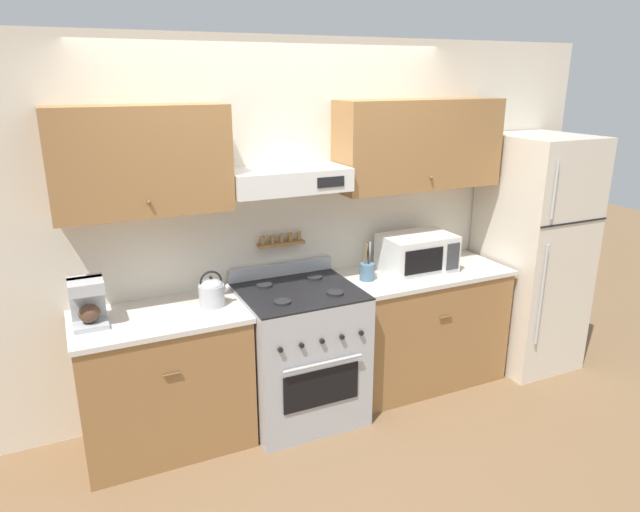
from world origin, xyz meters
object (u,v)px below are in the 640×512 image
microwave (417,253)px  utensil_crock (367,271)px  refrigerator (532,253)px  tea_kettle (212,291)px  coffee_maker (88,302)px  stove_range (300,353)px

microwave → utensil_crock: 0.44m
refrigerator → utensil_crock: refrigerator is taller
tea_kettle → utensil_crock: bearing=0.0°
microwave → coffee_maker: bearing=179.8°
stove_range → utensil_crock: (0.55, 0.06, 0.50)m
stove_range → refrigerator: size_ratio=0.55×
refrigerator → coffee_maker: refrigerator is taller
refrigerator → tea_kettle: (-2.60, 0.08, 0.07)m
stove_range → coffee_maker: 1.42m
stove_range → utensil_crock: bearing=6.0°
tea_kettle → stove_range: bearing=-5.7°
refrigerator → microwave: bearing=174.7°
refrigerator → coffee_maker: (-3.32, 0.10, 0.11)m
coffee_maker → microwave: 2.28m
stove_range → microwave: 1.14m
coffee_maker → utensil_crock: size_ratio=1.02×
refrigerator → coffee_maker: 3.33m
microwave → utensil_crock: bearing=-177.6°
stove_range → tea_kettle: 0.78m
stove_range → coffee_maker: bearing=176.4°
tea_kettle → microwave: microwave is taller
stove_range → coffee_maker: (-1.30, 0.08, 0.57)m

